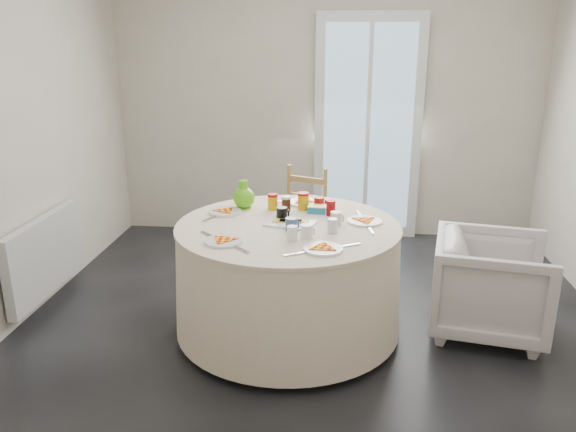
# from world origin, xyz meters

# --- Properties ---
(floor) EXTENTS (4.00, 4.00, 0.00)m
(floor) POSITION_xyz_m (0.00, 0.00, 0.00)
(floor) COLOR black
(floor) RESTS_ON ground
(wall_back) EXTENTS (4.00, 0.02, 2.60)m
(wall_back) POSITION_xyz_m (0.00, 2.00, 1.30)
(wall_back) COLOR #BCB5A3
(wall_back) RESTS_ON floor
(wall_left) EXTENTS (0.02, 4.00, 2.60)m
(wall_left) POSITION_xyz_m (-2.00, 0.00, 1.30)
(wall_left) COLOR #BCB5A3
(wall_left) RESTS_ON floor
(glass_door) EXTENTS (1.00, 0.08, 2.10)m
(glass_door) POSITION_xyz_m (0.40, 1.95, 1.05)
(glass_door) COLOR silver
(glass_door) RESTS_ON floor
(radiator) EXTENTS (0.07, 1.00, 0.55)m
(radiator) POSITION_xyz_m (-1.94, 0.20, 0.38)
(radiator) COLOR silver
(radiator) RESTS_ON floor
(table) EXTENTS (1.45, 1.45, 0.74)m
(table) POSITION_xyz_m (-0.17, -0.05, 0.38)
(table) COLOR beige
(table) RESTS_ON floor
(wooden_chair) EXTENTS (0.50, 0.49, 0.87)m
(wooden_chair) POSITION_xyz_m (-0.18, 0.98, 0.47)
(wooden_chair) COLOR olive
(wooden_chair) RESTS_ON floor
(armchair) EXTENTS (0.78, 0.82, 0.72)m
(armchair) POSITION_xyz_m (1.14, 0.06, 0.39)
(armchair) COLOR beige
(armchair) RESTS_ON floor
(place_settings) EXTENTS (1.53, 1.53, 0.02)m
(place_settings) POSITION_xyz_m (-0.17, -0.05, 0.77)
(place_settings) COLOR white
(place_settings) RESTS_ON table
(jar_cluster) EXTENTS (0.50, 0.34, 0.13)m
(jar_cluster) POSITION_xyz_m (-0.12, 0.22, 0.82)
(jar_cluster) COLOR #946C15
(jar_cluster) RESTS_ON table
(butter_tub) EXTENTS (0.13, 0.10, 0.05)m
(butter_tub) POSITION_xyz_m (-0.00, 0.23, 0.79)
(butter_tub) COLOR teal
(butter_tub) RESTS_ON table
(green_pitcher) EXTENTS (0.20, 0.20, 0.19)m
(green_pitcher) POSITION_xyz_m (-0.51, 0.28, 0.87)
(green_pitcher) COLOR #57C015
(green_pitcher) RESTS_ON table
(cheese_platter) EXTENTS (0.34, 0.26, 0.04)m
(cheese_platter) POSITION_xyz_m (-0.16, -0.04, 0.77)
(cheese_platter) COLOR silver
(cheese_platter) RESTS_ON table
(mugs_glasses) EXTENTS (0.57, 0.57, 0.10)m
(mugs_glasses) POSITION_xyz_m (-0.04, -0.06, 0.81)
(mugs_glasses) COLOR #B1B1B1
(mugs_glasses) RESTS_ON table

